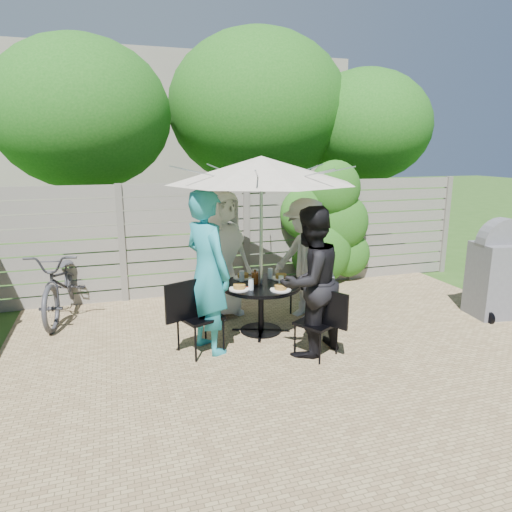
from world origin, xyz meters
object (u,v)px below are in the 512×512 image
object	(u,v)px
chair_left	(200,331)
plate_extra	(287,284)
bbq_grill	(499,273)
plate_right	(281,277)
person_right	(305,260)
syrup_jug	(255,278)
glass_back	(242,276)
umbrella	(261,170)
glass_right	(270,273)
plate_left	(239,288)
person_back	(222,254)
bicycle	(64,282)
plate_back	(243,276)
chair_back	(217,295)
patio_table	(261,299)
person_left	(208,272)
glass_left	(251,284)
chair_right	(311,297)
plate_front	(281,288)
glass_front	(281,281)
chair_front	(317,336)
coffee_cup	(256,275)

from	to	relation	value
chair_left	plate_extra	bearing A→B (deg)	-12.81
bbq_grill	plate_right	bearing A→B (deg)	176.49
person_right	syrup_jug	world-z (taller)	person_right
glass_back	plate_extra	bearing A→B (deg)	-39.24
umbrella	glass_back	world-z (taller)	umbrella
glass_right	bbq_grill	world-z (taller)	bbq_grill
person_right	bbq_grill	bearing A→B (deg)	49.59
umbrella	plate_left	size ratio (longest dim) A/B	11.88
person_back	bbq_grill	bearing A→B (deg)	-41.78
syrup_jug	bicycle	bearing A→B (deg)	149.46
plate_back	chair_back	bearing A→B (deg)	113.61
patio_table	bbq_grill	size ratio (longest dim) A/B	0.93
syrup_jug	bicycle	size ratio (longest dim) A/B	0.08
person_back	chair_left	bearing A→B (deg)	-139.33
person_left	glass_back	size ratio (longest dim) A/B	13.81
glass_left	syrup_jug	distance (m)	0.25
plate_right	glass_left	size ratio (longest dim) A/B	1.86
chair_back	glass_back	bearing A→B (deg)	-1.84
glass_left	syrup_jug	world-z (taller)	syrup_jug
glass_right	bbq_grill	xyz separation A→B (m)	(3.20, -0.65, -0.08)
patio_table	bicycle	bearing A→B (deg)	149.85
glass_back	glass_left	xyz separation A→B (m)	(0.01, -0.40, 0.00)
chair_right	plate_back	world-z (taller)	chair_right
person_back	plate_front	size ratio (longest dim) A/B	7.03
person_left	bbq_grill	xyz separation A→B (m)	(4.15, -0.12, -0.32)
plate_front	bbq_grill	world-z (taller)	bbq_grill
person_back	glass_front	bearing A→B (deg)	-84.50
plate_back	plate_right	distance (m)	0.51
umbrella	chair_back	bearing A→B (deg)	113.68
chair_back	person_left	bearing A→B (deg)	-34.00
plate_back	bicycle	bearing A→B (deg)	154.53
person_back	chair_front	bearing A→B (deg)	-89.95
glass_left	patio_table	bearing A→B (deg)	45.78
glass_right	coffee_cup	world-z (taller)	glass_right
plate_left	glass_left	distance (m)	0.15
plate_left	plate_right	xyz separation A→B (m)	(0.66, 0.29, 0.00)
syrup_jug	chair_front	bearing A→B (deg)	-62.73
plate_left	glass_left	size ratio (longest dim) A/B	1.86
plate_extra	coffee_cup	world-z (taller)	coffee_cup
plate_back	glass_right	size ratio (longest dim) A/B	1.86
plate_front	syrup_jug	size ratio (longest dim) A/B	1.62
plate_right	bicycle	size ratio (longest dim) A/B	0.14
glass_back	glass_right	distance (m)	0.40
chair_left	plate_back	size ratio (longest dim) A/B	3.54
umbrella	syrup_jug	bearing A→B (deg)	163.98
plate_front	bicycle	distance (m)	3.18
chair_back	glass_left	distance (m)	1.19
person_back	chair_right	xyz separation A→B (m)	(1.22, -0.37, -0.63)
person_left	chair_right	bearing A→B (deg)	-90.01
bicycle	patio_table	bearing A→B (deg)	-20.91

